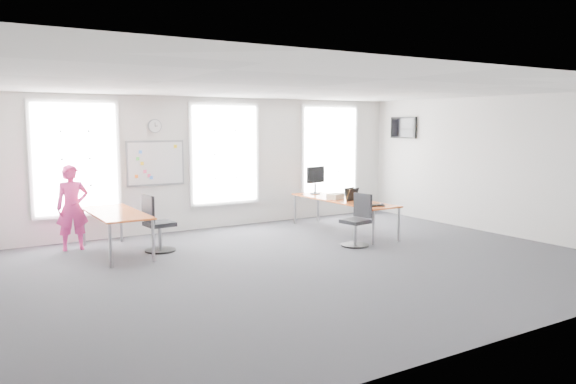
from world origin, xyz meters
TOP-DOWN VIEW (x-y plane):
  - floor at (0.00, 0.00)m, footprint 10.00×10.00m
  - ceiling at (0.00, 0.00)m, footprint 10.00×10.00m
  - wall_back at (0.00, 4.00)m, footprint 10.00×0.00m
  - wall_front at (0.00, -4.00)m, footprint 10.00×0.00m
  - wall_right at (5.00, 0.00)m, footprint 0.00×10.00m
  - window_left at (-3.00, 3.97)m, footprint 1.60×0.06m
  - window_mid at (0.30, 3.97)m, footprint 1.60×0.06m
  - window_right at (3.30, 3.97)m, footprint 1.60×0.06m
  - desk_right at (2.23, 2.00)m, footprint 0.80×3.00m
  - desk_left at (-2.62, 2.53)m, footprint 0.86×2.14m
  - chair_right at (1.60, 0.69)m, footprint 0.55×0.55m
  - chair_left at (-1.94, 2.27)m, footprint 0.58×0.58m
  - person at (-3.24, 3.27)m, footprint 0.63×0.44m
  - whiteboard at (-1.35, 3.97)m, footprint 1.20×0.03m
  - wall_clock at (-1.35, 3.97)m, footprint 0.30×0.04m
  - tv at (4.95, 3.00)m, footprint 0.06×0.90m
  - keyboard at (2.14, 0.81)m, footprint 0.43×0.24m
  - mouse at (2.40, 0.87)m, footprint 0.07×0.11m
  - lens_cap at (2.30, 1.28)m, footprint 0.08×0.08m
  - headphones at (2.38, 1.49)m, footprint 0.18×0.10m
  - laptop_sleeve at (2.24, 1.70)m, footprint 0.37×0.29m
  - paper_stack at (2.13, 2.13)m, footprint 0.40×0.35m
  - monitor at (2.28, 3.13)m, footprint 0.58×0.24m

SIDE VIEW (x-z plane):
  - floor at x=0.00m, z-range 0.00..0.00m
  - chair_right at x=1.60m, z-range -0.06..0.96m
  - chair_left at x=-1.94m, z-range -0.07..1.02m
  - desk_right at x=2.23m, z-range 0.32..1.05m
  - desk_left at x=-2.62m, z-range 0.32..1.11m
  - lens_cap at x=2.30m, z-range 0.73..0.74m
  - keyboard at x=2.14m, z-range 0.73..0.75m
  - mouse at x=2.40m, z-range 0.73..0.77m
  - headphones at x=2.38m, z-range 0.73..0.83m
  - paper_stack at x=2.13m, z-range 0.73..0.85m
  - person at x=-3.24m, z-range 0.00..1.63m
  - laptop_sleeve at x=2.24m, z-range 0.73..1.02m
  - monitor at x=2.28m, z-range 0.80..1.45m
  - wall_back at x=0.00m, z-range -3.50..6.50m
  - wall_front at x=0.00m, z-range -3.50..6.50m
  - wall_right at x=5.00m, z-range -3.50..6.50m
  - whiteboard at x=-1.35m, z-range 1.10..2.00m
  - window_left at x=-3.00m, z-range 0.60..2.80m
  - window_mid at x=0.30m, z-range 0.60..2.80m
  - window_right at x=3.30m, z-range 0.60..2.80m
  - tv at x=4.95m, z-range 2.02..2.57m
  - wall_clock at x=-1.35m, z-range 2.20..2.50m
  - ceiling at x=0.00m, z-range 3.00..3.00m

